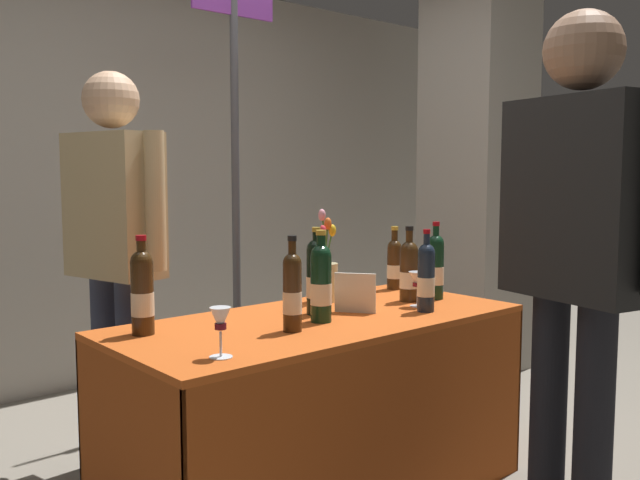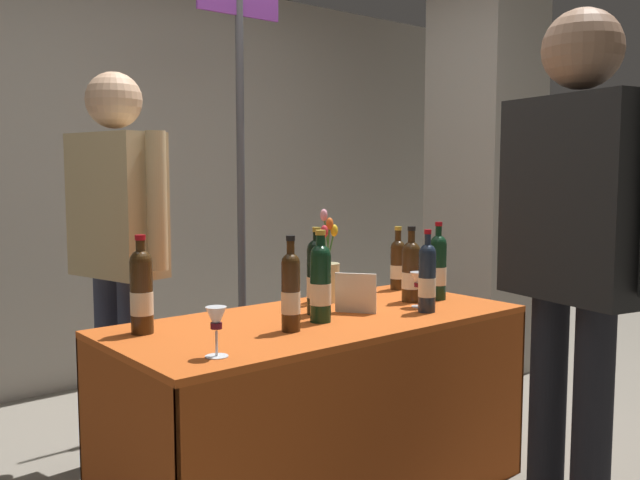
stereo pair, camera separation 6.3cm
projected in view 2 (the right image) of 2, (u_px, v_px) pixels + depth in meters
back_partition at (106, 178)px, 4.17m from camera, size 7.55×0.12×2.50m
concrete_pillar at (486, 131)px, 4.38m from camera, size 0.55×0.55×3.10m
tasting_table at (320, 373)px, 2.67m from camera, size 1.62×0.74×0.73m
featured_wine_bottle at (411, 270)px, 2.96m from camera, size 0.08×0.08×0.33m
display_bottle_0 at (398, 263)px, 3.27m from camera, size 0.07×0.07×0.30m
display_bottle_1 at (321, 282)px, 2.55m from camera, size 0.08×0.08×0.34m
display_bottle_2 at (291, 291)px, 2.40m from camera, size 0.07×0.07×0.34m
display_bottle_3 at (142, 290)px, 2.37m from camera, size 0.08×0.08×0.34m
display_bottle_4 at (427, 277)px, 2.73m from camera, size 0.07×0.07×0.33m
display_bottle_5 at (317, 276)px, 2.69m from camera, size 0.08×0.08×0.34m
display_bottle_6 at (438, 266)px, 3.00m from camera, size 0.07×0.07×0.34m
wine_glass_near_vendor at (216, 321)px, 2.07m from camera, size 0.07×0.07×0.15m
wine_glass_mid at (427, 276)px, 3.14m from camera, size 0.06×0.06×0.12m
wine_glass_near_taster at (419, 281)px, 2.84m from camera, size 0.08×0.08×0.15m
flower_vase at (327, 274)px, 2.96m from camera, size 0.11×0.11×0.40m
brochure_stand at (356, 293)px, 2.72m from camera, size 0.11×0.14×0.16m
vendor_presenter at (118, 234)px, 2.89m from camera, size 0.30×0.58×1.70m
taster_foreground_right at (576, 235)px, 2.14m from camera, size 0.31×0.63×1.78m
booth_signpost at (240, 146)px, 3.73m from camera, size 0.51×0.04×2.33m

